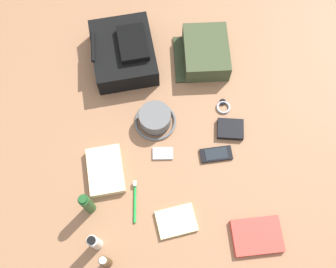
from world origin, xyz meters
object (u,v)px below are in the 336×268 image
Objects in this scene: shampoo_bottle at (87,204)px; notepad at (176,221)px; wristwatch at (223,107)px; paperback_novel at (257,236)px; backpack at (124,52)px; toothbrush at (135,199)px; toiletry_pouch at (205,53)px; cell_phone at (216,154)px; media_player at (163,153)px; wallet at (230,129)px; bucket_hat at (155,119)px; cologne_bottle at (106,262)px; folded_towel at (106,171)px; toothpaste_tube at (95,242)px.

notepad is (-0.08, -0.33, -0.07)m from shampoo_bottle.
shampoo_bottle is 0.71m from wristwatch.
backpack is at bearing 28.78° from paperback_novel.
shampoo_bottle is at bearing 96.45° from toothbrush.
toiletry_pouch is at bearing -24.11° from notepad.
cell_phone is 0.90× the size of notepad.
media_player is 0.52× the size of toothbrush.
backpack is at bearing 56.15° from wallet.
backpack is 3.23× the size of wallet.
toiletry_pouch is 2.38× the size of wallet.
shampoo_bottle is (-0.35, 0.28, 0.05)m from bucket_hat.
bucket_hat is 0.31m from wristwatch.
notepad is at bearing 152.48° from wallet.
toothbrush is at bearing -26.35° from cologne_bottle.
bucket_hat is at bearing 140.19° from toiletry_pouch.
bucket_hat is 1.20× the size of notepad.
wristwatch is 0.11m from wallet.
folded_towel reaches higher than toothbrush.
toothpaste_tube is at bearing 169.84° from backpack.
bucket_hat is at bearing -21.71° from cologne_bottle.
paperback_novel is 0.45m from wallet.
media_player is (-0.48, -0.13, -0.05)m from backpack.
folded_towel is at bearing 113.20° from wallet.
cologne_bottle is at bearing 141.36° from wallet.
shampoo_bottle reaches higher than folded_towel.
cell_phone is (-0.50, -0.35, -0.05)m from backpack.
toothbrush is (-0.63, 0.36, -0.04)m from toiletry_pouch.
toothbrush is at bearing 150.31° from toiletry_pouch.
backpack is at bearing 15.58° from media_player.
toiletry_pouch is 1.46× the size of bucket_hat.
cologne_bottle reaches higher than folded_towel.
paperback_novel is at bearing -92.38° from toothpaste_tube.
cologne_bottle is at bearing -152.53° from toothpaste_tube.
backpack is 0.83m from toothpaste_tube.
shampoo_bottle is 1.25× the size of cell_phone.
folded_towel is at bearing 168.73° from backpack.
folded_towel reaches higher than notepad.
cologne_bottle is at bearing 106.98° from notepad.
cologne_bottle is 1.24× the size of wallet.
cologne_bottle is 0.91× the size of notepad.
backpack is 0.35m from bucket_hat.
cologne_bottle reaches higher than media_player.
cell_phone reaches higher than wristwatch.
toothpaste_tube reaches higher than cologne_bottle.
toothbrush is (-0.18, 0.13, 0.00)m from media_player.
shampoo_bottle is (-0.68, 0.17, 0.02)m from backpack.
media_player is at bearing -30.51° from cologne_bottle.
notepad is 0.75× the size of folded_towel.
notepad is at bearing -130.49° from folded_towel.
folded_towel reaches higher than paperback_novel.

